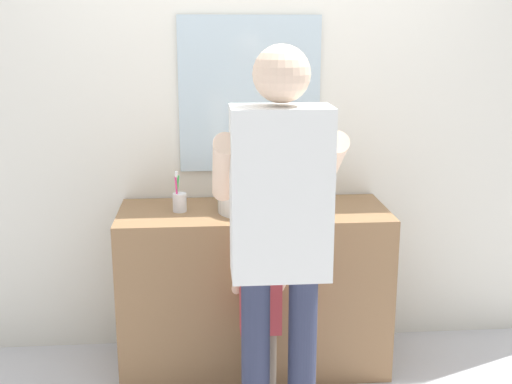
% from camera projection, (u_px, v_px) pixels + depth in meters
% --- Properties ---
extents(back_wall, '(4.40, 0.10, 2.70)m').
position_uv_depth(back_wall, '(249.00, 107.00, 3.58)').
color(back_wall, silver).
rests_on(back_wall, ground).
extents(vanity_cabinet, '(1.38, 0.54, 0.86)m').
position_uv_depth(vanity_cabinet, '(254.00, 288.00, 3.49)').
color(vanity_cabinet, olive).
rests_on(vanity_cabinet, ground).
extents(sink_basin, '(0.37, 0.37, 0.11)m').
position_uv_depth(sink_basin, '(254.00, 200.00, 3.35)').
color(sink_basin, silver).
rests_on(sink_basin, vanity_cabinet).
extents(faucet, '(0.18, 0.14, 0.18)m').
position_uv_depth(faucet, '(251.00, 185.00, 3.56)').
color(faucet, '#B7BABF').
rests_on(faucet, vanity_cabinet).
extents(toothbrush_cup, '(0.07, 0.07, 0.21)m').
position_uv_depth(toothbrush_cup, '(179.00, 201.00, 3.34)').
color(toothbrush_cup, silver).
rests_on(toothbrush_cup, vanity_cabinet).
extents(child_toddler, '(0.26, 0.26, 0.84)m').
position_uv_depth(child_toddler, '(260.00, 308.00, 3.09)').
color(child_toddler, '#6B5B4C').
rests_on(child_toddler, ground).
extents(adult_parent, '(0.53, 0.56, 1.72)m').
position_uv_depth(adult_parent, '(280.00, 218.00, 2.66)').
color(adult_parent, '#2D334C').
rests_on(adult_parent, ground).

